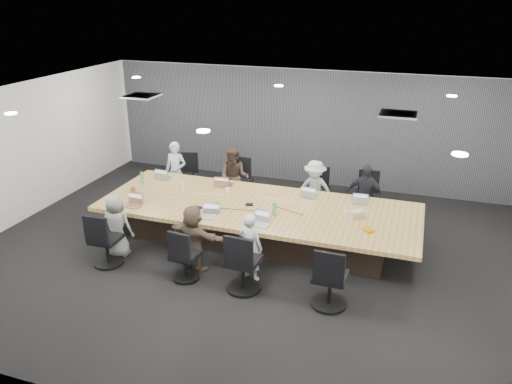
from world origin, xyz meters
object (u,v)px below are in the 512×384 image
(chair_3, at_px, (366,200))
(laptop_1, at_px, (225,184))
(person_6, at_px, (250,247))
(stapler, at_px, (264,214))
(chair_6, at_px, (243,266))
(laptop_4, at_px, (132,206))
(bottle_green_left, at_px, (142,178))
(bottle_green_right, at_px, (274,209))
(person_2, at_px, (314,190))
(person_4, at_px, (117,226))
(chair_1, at_px, (240,185))
(chair_4, at_px, (106,243))
(chair_7, at_px, (330,281))
(laptop_0, at_px, (164,177))
(mug_brown, at_px, (133,190))
(chair_0, at_px, (184,179))
(person_1, at_px, (234,178))
(person_5, at_px, (194,238))
(snack_packet, at_px, (368,230))
(chair_5, at_px, (185,260))
(canvas_bag, at_px, (357,214))
(bottle_clear, at_px, (182,188))
(laptop_5, at_px, (206,217))
(person_0, at_px, (176,172))
(chair_2, at_px, (317,196))
(laptop_3, at_px, (361,201))
(laptop_2, at_px, (309,195))
(laptop_6, at_px, (261,225))
(conference_table, at_px, (258,222))

(chair_3, relative_size, laptop_1, 2.51)
(person_6, relative_size, stapler, 7.87)
(chair_6, bearing_deg, laptop_4, 161.74)
(bottle_green_left, height_order, bottle_green_right, bottle_green_left)
(person_2, bearing_deg, person_4, -131.76)
(chair_1, relative_size, chair_4, 0.99)
(chair_7, height_order, laptop_0, chair_7)
(laptop_1, relative_size, mug_brown, 2.97)
(chair_0, xyz_separation_m, laptop_4, (0.19, -2.50, 0.37))
(person_6, distance_m, mug_brown, 3.15)
(person_1, bearing_deg, bottle_green_left, -155.84)
(person_5, relative_size, snack_packet, 6.20)
(person_2, height_order, laptop_4, person_2)
(laptop_1, height_order, bottle_green_left, bottle_green_left)
(chair_7, height_order, person_2, person_2)
(chair_1, relative_size, chair_5, 1.12)
(stapler, bearing_deg, canvas_bag, -8.52)
(chair_4, xyz_separation_m, bottle_clear, (0.60, 1.79, 0.44))
(stapler, bearing_deg, laptop_5, 179.47)
(chair_3, relative_size, canvas_bag, 3.30)
(chair_1, distance_m, person_2, 1.84)
(person_0, xyz_separation_m, canvas_bag, (4.27, -1.32, 0.12))
(person_5, bearing_deg, bottle_green_left, -28.18)
(person_6, xyz_separation_m, bottle_green_right, (0.11, 1.00, 0.27))
(chair_0, relative_size, bottle_green_right, 3.02)
(laptop_5, relative_size, bottle_clear, 1.47)
(chair_2, relative_size, mug_brown, 6.95)
(chair_1, relative_size, laptop_3, 2.76)
(chair_7, xyz_separation_m, laptop_0, (-4.13, 2.50, 0.32))
(chair_5, distance_m, person_5, 0.42)
(chair_0, xyz_separation_m, snack_packet, (4.52, -2.13, 0.38))
(laptop_4, xyz_separation_m, bottle_clear, (0.60, 0.89, 0.10))
(chair_5, height_order, bottle_clear, bottle_clear)
(chair_7, xyz_separation_m, mug_brown, (-4.31, 1.53, 0.37))
(laptop_4, height_order, mug_brown, mug_brown)
(chair_2, xyz_separation_m, bottle_green_right, (-0.37, -2.05, 0.49))
(laptop_4, height_order, bottle_clear, bottle_clear)
(chair_3, relative_size, snack_packet, 4.23)
(laptop_5, xyz_separation_m, canvas_bag, (2.56, 0.83, 0.06))
(chair_1, height_order, person_5, person_5)
(chair_2, xyz_separation_m, mug_brown, (-3.39, -1.87, 0.42))
(laptop_2, distance_m, laptop_6, 1.67)
(laptop_5, bearing_deg, person_4, -171.86)
(laptop_2, bearing_deg, snack_packet, 146.52)
(bottle_green_right, height_order, snack_packet, bottle_green_right)
(chair_5, bearing_deg, chair_4, -175.18)
(conference_table, relative_size, person_0, 4.38)
(laptop_5, bearing_deg, chair_1, 84.84)
(chair_0, relative_size, bottle_clear, 3.44)
(bottle_green_left, distance_m, snack_packet, 4.82)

